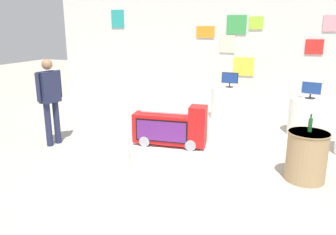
{
  "coord_description": "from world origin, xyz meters",
  "views": [
    {
      "loc": [
        1.68,
        -4.9,
        2.25
      ],
      "look_at": [
        -0.35,
        0.76,
        0.61
      ],
      "focal_mm": 35.62,
      "sensor_mm": 36.0,
      "label": 1
    }
  ],
  "objects_px": {
    "display_pedestal_right_rear": "(229,103)",
    "bottle_on_side_table": "(310,124)",
    "main_display_pedestal": "(169,154)",
    "tv_on_left_rear": "(311,89)",
    "shopper_browsing_near_truck": "(50,96)",
    "display_pedestal_left_rear": "(308,117)",
    "novelty_firetruck_tv": "(171,129)",
    "tv_on_right_rear": "(230,79)",
    "side_table_round": "(307,156)"
  },
  "relations": [
    {
      "from": "display_pedestal_left_rear",
      "to": "side_table_round",
      "type": "relative_size",
      "value": 1.06
    },
    {
      "from": "tv_on_right_rear",
      "to": "bottle_on_side_table",
      "type": "distance_m",
      "value": 3.58
    },
    {
      "from": "tv_on_left_rear",
      "to": "side_table_round",
      "type": "relative_size",
      "value": 0.54
    },
    {
      "from": "display_pedestal_right_rear",
      "to": "novelty_firetruck_tv",
      "type": "bearing_deg",
      "value": -97.61
    },
    {
      "from": "side_table_round",
      "to": "display_pedestal_left_rear",
      "type": "bearing_deg",
      "value": 87.28
    },
    {
      "from": "tv_on_left_rear",
      "to": "main_display_pedestal",
      "type": "bearing_deg",
      "value": -133.39
    },
    {
      "from": "display_pedestal_right_rear",
      "to": "display_pedestal_left_rear",
      "type": "bearing_deg",
      "value": -23.29
    },
    {
      "from": "side_table_round",
      "to": "shopper_browsing_near_truck",
      "type": "xyz_separation_m",
      "value": [
        -4.62,
        0.04,
        0.59
      ]
    },
    {
      "from": "display_pedestal_left_rear",
      "to": "tv_on_right_rear",
      "type": "distance_m",
      "value": 2.08
    },
    {
      "from": "display_pedestal_right_rear",
      "to": "shopper_browsing_near_truck",
      "type": "height_order",
      "value": "shopper_browsing_near_truck"
    },
    {
      "from": "main_display_pedestal",
      "to": "display_pedestal_right_rear",
      "type": "distance_m",
      "value": 3.25
    },
    {
      "from": "display_pedestal_left_rear",
      "to": "main_display_pedestal",
      "type": "bearing_deg",
      "value": -133.33
    },
    {
      "from": "display_pedestal_right_rear",
      "to": "shopper_browsing_near_truck",
      "type": "xyz_separation_m",
      "value": [
        -2.9,
        -3.15,
        0.58
      ]
    },
    {
      "from": "main_display_pedestal",
      "to": "tv_on_left_rear",
      "type": "height_order",
      "value": "tv_on_left_rear"
    },
    {
      "from": "novelty_firetruck_tv",
      "to": "display_pedestal_right_rear",
      "type": "height_order",
      "value": "novelty_firetruck_tv"
    },
    {
      "from": "bottle_on_side_table",
      "to": "novelty_firetruck_tv",
      "type": "bearing_deg",
      "value": -178.25
    },
    {
      "from": "bottle_on_side_table",
      "to": "shopper_browsing_near_truck",
      "type": "bearing_deg",
      "value": -179.99
    },
    {
      "from": "display_pedestal_left_rear",
      "to": "bottle_on_side_table",
      "type": "relative_size",
      "value": 2.97
    },
    {
      "from": "display_pedestal_right_rear",
      "to": "bottle_on_side_table",
      "type": "xyz_separation_m",
      "value": [
        1.72,
        -3.14,
        0.47
      ]
    },
    {
      "from": "tv_on_right_rear",
      "to": "shopper_browsing_near_truck",
      "type": "distance_m",
      "value": 4.28
    },
    {
      "from": "novelty_firetruck_tv",
      "to": "tv_on_right_rear",
      "type": "xyz_separation_m",
      "value": [
        0.43,
        3.21,
        0.41
      ]
    },
    {
      "from": "tv_on_right_rear",
      "to": "shopper_browsing_near_truck",
      "type": "bearing_deg",
      "value": -132.76
    },
    {
      "from": "tv_on_left_rear",
      "to": "shopper_browsing_near_truck",
      "type": "relative_size",
      "value": 0.24
    },
    {
      "from": "main_display_pedestal",
      "to": "side_table_round",
      "type": "xyz_separation_m",
      "value": [
        2.17,
        0.02,
        0.24
      ]
    },
    {
      "from": "tv_on_left_rear",
      "to": "bottle_on_side_table",
      "type": "bearing_deg",
      "value": -92.71
    },
    {
      "from": "main_display_pedestal",
      "to": "tv_on_right_rear",
      "type": "xyz_separation_m",
      "value": [
        0.45,
        3.2,
        0.86
      ]
    },
    {
      "from": "display_pedestal_left_rear",
      "to": "tv_on_left_rear",
      "type": "distance_m",
      "value": 0.59
    },
    {
      "from": "main_display_pedestal",
      "to": "tv_on_right_rear",
      "type": "bearing_deg",
      "value": 81.92
    },
    {
      "from": "tv_on_left_rear",
      "to": "bottle_on_side_table",
      "type": "xyz_separation_m",
      "value": [
        -0.11,
        -2.35,
        -0.12
      ]
    },
    {
      "from": "tv_on_left_rear",
      "to": "display_pedestal_right_rear",
      "type": "bearing_deg",
      "value": 156.62
    },
    {
      "from": "main_display_pedestal",
      "to": "bottle_on_side_table",
      "type": "relative_size",
      "value": 5.28
    },
    {
      "from": "bottle_on_side_table",
      "to": "tv_on_right_rear",
      "type": "bearing_deg",
      "value": 118.67
    },
    {
      "from": "main_display_pedestal",
      "to": "side_table_round",
      "type": "height_order",
      "value": "side_table_round"
    },
    {
      "from": "tv_on_left_rear",
      "to": "tv_on_right_rear",
      "type": "relative_size",
      "value": 1.01
    },
    {
      "from": "display_pedestal_left_rear",
      "to": "bottle_on_side_table",
      "type": "xyz_separation_m",
      "value": [
        -0.11,
        -2.36,
        0.47
      ]
    },
    {
      "from": "side_table_round",
      "to": "shopper_browsing_near_truck",
      "type": "height_order",
      "value": "shopper_browsing_near_truck"
    },
    {
      "from": "display_pedestal_right_rear",
      "to": "tv_on_right_rear",
      "type": "xyz_separation_m",
      "value": [
        0.0,
        -0.0,
        0.61
      ]
    },
    {
      "from": "main_display_pedestal",
      "to": "tv_on_left_rear",
      "type": "xyz_separation_m",
      "value": [
        2.28,
        2.42,
        0.84
      ]
    },
    {
      "from": "display_pedestal_left_rear",
      "to": "side_table_round",
      "type": "height_order",
      "value": "display_pedestal_left_rear"
    },
    {
      "from": "bottle_on_side_table",
      "to": "main_display_pedestal",
      "type": "bearing_deg",
      "value": -178.39
    },
    {
      "from": "side_table_round",
      "to": "bottle_on_side_table",
      "type": "height_order",
      "value": "bottle_on_side_table"
    },
    {
      "from": "novelty_firetruck_tv",
      "to": "shopper_browsing_near_truck",
      "type": "xyz_separation_m",
      "value": [
        -2.48,
        0.07,
        0.39
      ]
    },
    {
      "from": "main_display_pedestal",
      "to": "display_pedestal_left_rear",
      "type": "xyz_separation_m",
      "value": [
        2.28,
        2.42,
        0.25
      ]
    },
    {
      "from": "novelty_firetruck_tv",
      "to": "tv_on_left_rear",
      "type": "relative_size",
      "value": 3.07
    },
    {
      "from": "main_display_pedestal",
      "to": "novelty_firetruck_tv",
      "type": "bearing_deg",
      "value": -10.65
    },
    {
      "from": "novelty_firetruck_tv",
      "to": "side_table_round",
      "type": "bearing_deg",
      "value": 0.72
    },
    {
      "from": "display_pedestal_right_rear",
      "to": "bottle_on_side_table",
      "type": "bearing_deg",
      "value": -61.36
    },
    {
      "from": "tv_on_right_rear",
      "to": "display_pedestal_right_rear",
      "type": "bearing_deg",
      "value": 91.47
    },
    {
      "from": "main_display_pedestal",
      "to": "tv_on_right_rear",
      "type": "height_order",
      "value": "tv_on_right_rear"
    },
    {
      "from": "display_pedestal_left_rear",
      "to": "novelty_firetruck_tv",
      "type": "bearing_deg",
      "value": -132.95
    }
  ]
}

